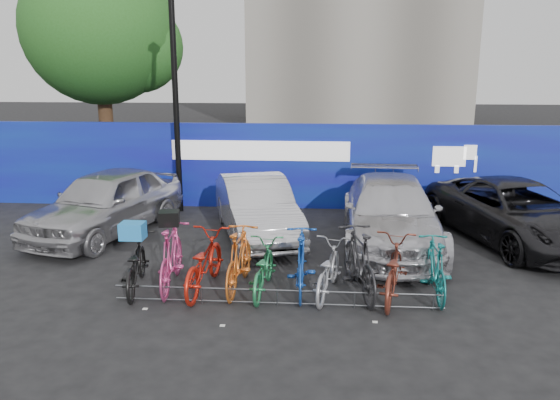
# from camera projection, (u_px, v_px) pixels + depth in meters

# --- Properties ---
(ground) EXTENTS (100.00, 100.00, 0.00)m
(ground) POSITION_uv_depth(u_px,v_px,m) (280.00, 291.00, 9.85)
(ground) COLOR black
(ground) RESTS_ON ground
(hoarding) EXTENTS (22.00, 0.18, 2.40)m
(hoarding) POSITION_uv_depth(u_px,v_px,m) (296.00, 166.00, 15.36)
(hoarding) COLOR #140A91
(hoarding) RESTS_ON ground
(tree) EXTENTS (5.40, 5.20, 7.80)m
(tree) POSITION_uv_depth(u_px,v_px,m) (106.00, 33.00, 18.85)
(tree) COLOR #382314
(tree) RESTS_ON ground
(lamppost) EXTENTS (0.25, 0.50, 6.11)m
(lamppost) POSITION_uv_depth(u_px,v_px,m) (175.00, 92.00, 14.52)
(lamppost) COLOR black
(lamppost) RESTS_ON ground
(bike_rack) EXTENTS (5.60, 0.03, 0.30)m
(bike_rack) POSITION_uv_depth(u_px,v_px,m) (277.00, 297.00, 9.23)
(bike_rack) COLOR #595B60
(bike_rack) RESTS_ON ground
(car_0) EXTENTS (3.10, 4.95, 1.57)m
(car_0) POSITION_uv_depth(u_px,v_px,m) (106.00, 202.00, 13.07)
(car_0) COLOR #A7A7AB
(car_0) RESTS_ON ground
(car_1) EXTENTS (2.67, 4.50, 1.40)m
(car_1) POSITION_uv_depth(u_px,v_px,m) (256.00, 207.00, 12.89)
(car_1) COLOR #B0AFB4
(car_1) RESTS_ON ground
(car_2) EXTENTS (2.26, 5.18, 1.48)m
(car_2) POSITION_uv_depth(u_px,v_px,m) (391.00, 213.00, 12.25)
(car_2) COLOR silver
(car_2) RESTS_ON ground
(car_3) EXTENTS (3.70, 5.51, 1.40)m
(car_3) POSITION_uv_depth(u_px,v_px,m) (517.00, 212.00, 12.48)
(car_3) COLOR black
(car_3) RESTS_ON ground
(bike_0) EXTENTS (0.95, 1.92, 0.97)m
(bike_0) POSITION_uv_depth(u_px,v_px,m) (135.00, 264.00, 9.82)
(bike_0) COLOR black
(bike_0) RESTS_ON ground
(bike_1) EXTENTS (0.71, 2.02, 1.19)m
(bike_1) POSITION_uv_depth(u_px,v_px,m) (171.00, 257.00, 9.90)
(bike_1) COLOR #D03E81
(bike_1) RESTS_ON ground
(bike_2) EXTENTS (0.90, 2.06, 1.05)m
(bike_2) POSITION_uv_depth(u_px,v_px,m) (203.00, 262.00, 9.80)
(bike_2) COLOR red
(bike_2) RESTS_ON ground
(bike_3) EXTENTS (0.69, 1.96, 1.15)m
(bike_3) POSITION_uv_depth(u_px,v_px,m) (239.00, 259.00, 9.81)
(bike_3) COLOR orange
(bike_3) RESTS_ON ground
(bike_4) EXTENTS (0.73, 1.79, 0.92)m
(bike_4) POSITION_uv_depth(u_px,v_px,m) (263.00, 268.00, 9.70)
(bike_4) COLOR #257F48
(bike_4) RESTS_ON ground
(bike_5) EXTENTS (0.57, 1.91, 1.14)m
(bike_5) POSITION_uv_depth(u_px,v_px,m) (301.00, 262.00, 9.71)
(bike_5) COLOR #1645A5
(bike_5) RESTS_ON ground
(bike_6) EXTENTS (0.99, 1.88, 0.94)m
(bike_6) POSITION_uv_depth(u_px,v_px,m) (328.00, 270.00, 9.61)
(bike_6) COLOR #9E9FA5
(bike_6) RESTS_ON ground
(bike_7) EXTENTS (0.97, 2.10, 1.22)m
(bike_7) POSITION_uv_depth(u_px,v_px,m) (359.00, 262.00, 9.59)
(bike_7) COLOR #242426
(bike_7) RESTS_ON ground
(bike_8) EXTENTS (1.10, 2.10, 1.05)m
(bike_8) POSITION_uv_depth(u_px,v_px,m) (392.00, 270.00, 9.46)
(bike_8) COLOR maroon
(bike_8) RESTS_ON ground
(bike_9) EXTENTS (0.51, 1.77, 1.06)m
(bike_9) POSITION_uv_depth(u_px,v_px,m) (435.00, 268.00, 9.54)
(bike_9) COLOR #146F6E
(bike_9) RESTS_ON ground
(cargo_crate) EXTENTS (0.42, 0.32, 0.30)m
(cargo_crate) POSITION_uv_depth(u_px,v_px,m) (133.00, 231.00, 9.67)
(cargo_crate) COLOR #2181D4
(cargo_crate) RESTS_ON bike_0
(cargo_topcase) EXTENTS (0.40, 0.37, 0.26)m
(cargo_topcase) POSITION_uv_depth(u_px,v_px,m) (169.00, 218.00, 9.72)
(cargo_topcase) COLOR black
(cargo_topcase) RESTS_ON bike_1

